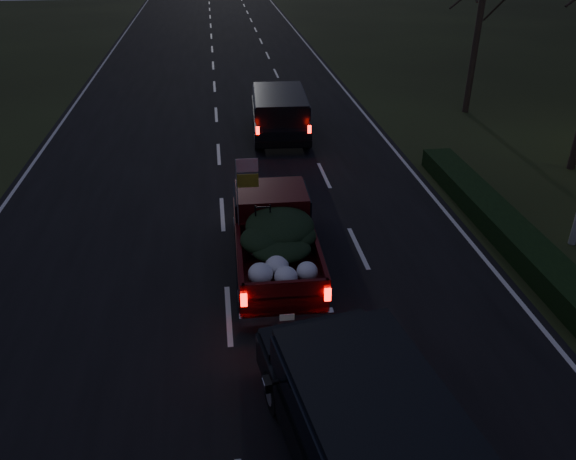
{
  "coord_description": "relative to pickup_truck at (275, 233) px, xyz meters",
  "views": [
    {
      "loc": [
        0.01,
        -10.21,
        7.79
      ],
      "look_at": [
        1.54,
        1.44,
        1.3
      ],
      "focal_mm": 35.0,
      "sensor_mm": 36.0,
      "label": 1
    }
  ],
  "objects": [
    {
      "name": "ground",
      "position": [
        -1.26,
        -1.9,
        -1.0
      ],
      "size": [
        120.0,
        120.0,
        0.0
      ],
      "primitive_type": "plane",
      "color": "black",
      "rests_on": "ground"
    },
    {
      "name": "road_asphalt",
      "position": [
        -1.26,
        -1.9,
        -0.99
      ],
      "size": [
        14.0,
        120.0,
        0.02
      ],
      "primitive_type": "cube",
      "color": "black",
      "rests_on": "ground"
    },
    {
      "name": "hedge_row",
      "position": [
        6.54,
        1.1,
        -0.7
      ],
      "size": [
        1.0,
        10.0,
        0.6
      ],
      "primitive_type": "cube",
      "color": "black",
      "rests_on": "ground"
    },
    {
      "name": "pickup_truck",
      "position": [
        0.0,
        0.0,
        0.0
      ],
      "size": [
        2.05,
        5.11,
        2.66
      ],
      "rotation": [
        0.0,
        0.0,
        -0.02
      ],
      "color": "#3A0709",
      "rests_on": "ground"
    },
    {
      "name": "lead_suv",
      "position": [
        1.29,
        9.91,
        0.11
      ],
      "size": [
        2.39,
        5.19,
        1.46
      ],
      "rotation": [
        0.0,
        0.0,
        -0.05
      ],
      "color": "black",
      "rests_on": "ground"
    },
    {
      "name": "rear_suv",
      "position": [
        0.76,
        -6.47,
        0.16
      ],
      "size": [
        3.04,
        5.6,
        1.53
      ],
      "rotation": [
        0.0,
        0.0,
        0.16
      ],
      "color": "black",
      "rests_on": "ground"
    }
  ]
}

